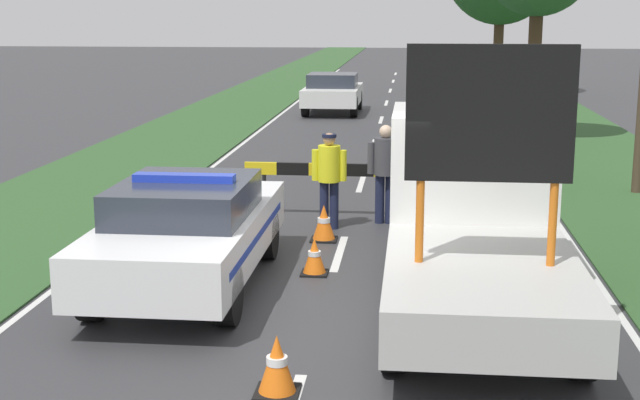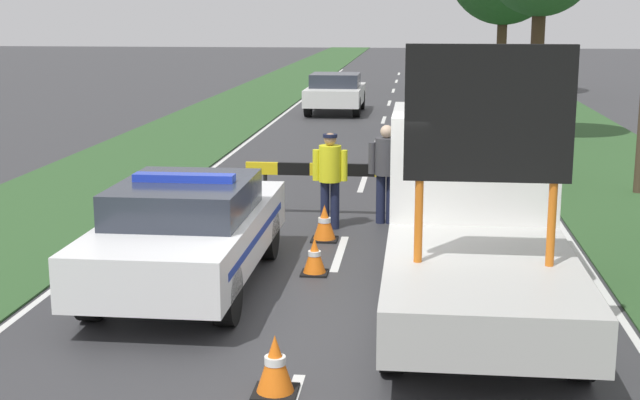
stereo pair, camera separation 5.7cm
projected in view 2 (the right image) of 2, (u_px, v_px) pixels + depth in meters
The scene contains 16 objects.
ground_plane at pixel (321, 310), 11.00m from camera, with size 160.00×160.00×0.00m, color #333335.
lane_markings at pixel (377, 139), 25.68m from camera, with size 7.36×61.49×0.01m.
grass_verge_left at pixel (221, 116), 31.04m from camera, with size 3.89×120.00×0.03m.
grass_verge_right at pixel (553, 121), 29.84m from camera, with size 3.89×120.00×0.03m.
police_car at pixel (188, 230), 11.82m from camera, with size 1.90×4.74×1.55m.
work_truck at pixel (474, 211), 11.22m from camera, with size 2.11×5.47×3.30m.
road_barrier at pixel (342, 173), 15.80m from camera, with size 3.47×0.08×0.97m.
police_officer at pixel (330, 172), 14.94m from camera, with size 0.59×0.37×1.64m.
pedestrian_civilian at pixel (386, 166), 15.32m from camera, with size 0.62×0.39×1.72m.
traffic_cone_near_police at pixel (431, 207), 15.55m from camera, with size 0.38×0.38×0.53m.
traffic_cone_centre_front at pixel (275, 365), 8.55m from camera, with size 0.43×0.43×0.60m.
traffic_cone_near_truck at pixel (324, 223), 14.30m from camera, with size 0.42×0.42×0.59m.
traffic_cone_behind_barrier at pixel (314, 256), 12.46m from camera, with size 0.38×0.38×0.52m.
queued_car_wagon_maroon at pixel (456, 140), 19.84m from camera, with size 1.77×4.65×1.58m.
queued_car_hatch_blue at pixel (443, 110), 26.35m from camera, with size 1.83×4.20×1.42m.
queued_car_van_white at pixel (336, 92), 32.12m from camera, with size 1.94×4.05×1.43m.
Camera 2 is at (1.13, -10.41, 3.63)m, focal length 50.00 mm.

